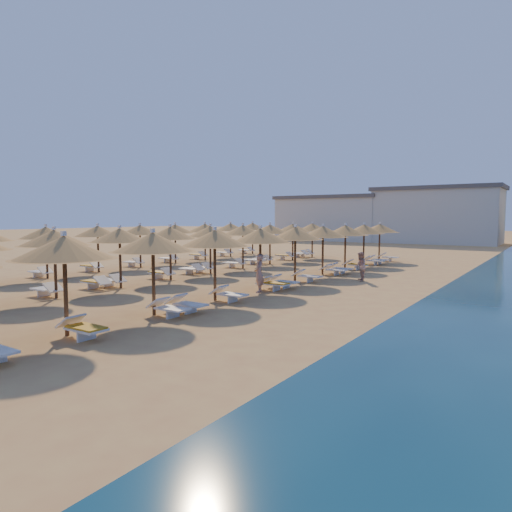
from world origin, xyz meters
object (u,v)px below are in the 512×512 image
Objects in this scene: beachgoer_a at (259,273)px; parasol_row_west at (191,233)px; parasol_row_east at (279,235)px; beachgoer_b at (360,266)px.

parasol_row_west is at bearing -134.86° from beachgoer_a.
parasol_row_east and parasol_row_west have the same top height.
parasol_row_west reaches higher than beachgoer_a.
beachgoer_b is at bearing 134.36° from beachgoer_a.
parasol_row_west is 6.91m from beachgoer_a.
parasol_row_east is 21.50× the size of beachgoer_b.
beachgoer_a reaches higher than beachgoer_b.
parasol_row_west is 19.11× the size of beachgoer_a.
beachgoer_b is at bearing 22.54° from parasol_row_west.
parasol_row_east is 2.97m from beachgoer_a.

